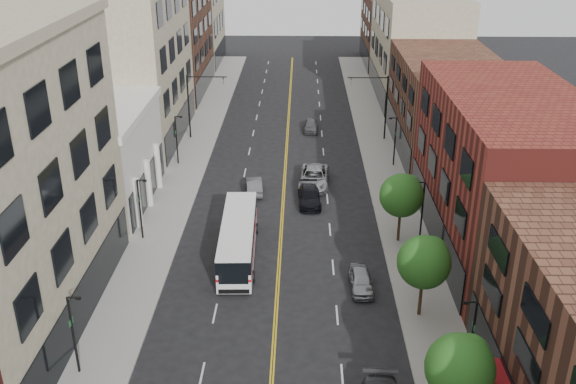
# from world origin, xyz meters

# --- Properties ---
(sidewalk_left) EXTENTS (4.00, 110.00, 0.15)m
(sidewalk_left) POSITION_xyz_m (-10.00, 35.00, 0.07)
(sidewalk_left) COLOR gray
(sidewalk_left) RESTS_ON ground
(sidewalk_right) EXTENTS (4.00, 110.00, 0.15)m
(sidewalk_right) POSITION_xyz_m (10.00, 35.00, 0.07)
(sidewalk_right) COLOR gray
(sidewalk_right) RESTS_ON ground
(bldg_l_white) EXTENTS (10.00, 14.00, 8.00)m
(bldg_l_white) POSITION_xyz_m (-17.00, 31.00, 4.00)
(bldg_l_white) COLOR silver
(bldg_l_white) RESTS_ON ground
(bldg_l_far_a) EXTENTS (10.00, 20.00, 18.00)m
(bldg_l_far_a) POSITION_xyz_m (-17.00, 48.00, 9.00)
(bldg_l_far_a) COLOR gray
(bldg_l_far_a) RESTS_ON ground
(bldg_l_far_b) EXTENTS (10.00, 20.00, 15.00)m
(bldg_l_far_b) POSITION_xyz_m (-17.00, 68.00, 7.50)
(bldg_l_far_b) COLOR #512D20
(bldg_l_far_b) RESTS_ON ground
(bldg_l_far_c) EXTENTS (10.00, 16.00, 20.00)m
(bldg_l_far_c) POSITION_xyz_m (-17.00, 86.00, 10.00)
(bldg_l_far_c) COLOR gray
(bldg_l_far_c) RESTS_ON ground
(bldg_r_mid) EXTENTS (10.00, 22.00, 12.00)m
(bldg_r_mid) POSITION_xyz_m (17.00, 24.00, 6.00)
(bldg_r_mid) COLOR maroon
(bldg_r_mid) RESTS_ON ground
(bldg_r_far_a) EXTENTS (10.00, 20.00, 10.00)m
(bldg_r_far_a) POSITION_xyz_m (17.00, 45.00, 5.00)
(bldg_r_far_a) COLOR #512D20
(bldg_r_far_a) RESTS_ON ground
(bldg_r_far_b) EXTENTS (10.00, 22.00, 14.00)m
(bldg_r_far_b) POSITION_xyz_m (17.00, 66.00, 7.00)
(bldg_r_far_b) COLOR gray
(bldg_r_far_b) RESTS_ON ground
(bldg_r_far_c) EXTENTS (10.00, 18.00, 11.00)m
(bldg_r_far_c) POSITION_xyz_m (17.00, 86.00, 5.50)
(bldg_r_far_c) COLOR #512D20
(bldg_r_far_c) RESTS_ON ground
(tree_r_1) EXTENTS (3.40, 3.40, 5.59)m
(tree_r_1) POSITION_xyz_m (9.39, 4.07, 4.13)
(tree_r_1) COLOR black
(tree_r_1) RESTS_ON sidewalk_right
(tree_r_2) EXTENTS (3.40, 3.40, 5.59)m
(tree_r_2) POSITION_xyz_m (9.39, 14.07, 4.13)
(tree_r_2) COLOR black
(tree_r_2) RESTS_ON sidewalk_right
(tree_r_3) EXTENTS (3.40, 3.40, 5.59)m
(tree_r_3) POSITION_xyz_m (9.39, 24.07, 4.13)
(tree_r_3) COLOR black
(tree_r_3) RESTS_ON sidewalk_right
(lamp_l_1) EXTENTS (0.81, 0.55, 5.05)m
(lamp_l_1) POSITION_xyz_m (-10.95, 8.00, 2.97)
(lamp_l_1) COLOR black
(lamp_l_1) RESTS_ON sidewalk_left
(lamp_l_2) EXTENTS (0.81, 0.55, 5.05)m
(lamp_l_2) POSITION_xyz_m (-10.95, 24.00, 2.97)
(lamp_l_2) COLOR black
(lamp_l_2) RESTS_ON sidewalk_left
(lamp_l_3) EXTENTS (0.81, 0.55, 5.05)m
(lamp_l_3) POSITION_xyz_m (-10.95, 40.00, 2.97)
(lamp_l_3) COLOR black
(lamp_l_3) RESTS_ON sidewalk_left
(lamp_r_1) EXTENTS (0.81, 0.55, 5.05)m
(lamp_r_1) POSITION_xyz_m (10.95, 8.00, 2.97)
(lamp_r_1) COLOR black
(lamp_r_1) RESTS_ON sidewalk_right
(lamp_r_2) EXTENTS (0.81, 0.55, 5.05)m
(lamp_r_2) POSITION_xyz_m (10.95, 24.00, 2.97)
(lamp_r_2) COLOR black
(lamp_r_2) RESTS_ON sidewalk_right
(lamp_r_3) EXTENTS (0.81, 0.55, 5.05)m
(lamp_r_3) POSITION_xyz_m (10.95, 40.00, 2.97)
(lamp_r_3) COLOR black
(lamp_r_3) RESTS_ON sidewalk_right
(signal_mast_left) EXTENTS (4.49, 0.18, 7.20)m
(signal_mast_left) POSITION_xyz_m (-10.27, 48.00, 4.65)
(signal_mast_left) COLOR black
(signal_mast_left) RESTS_ON sidewalk_left
(signal_mast_right) EXTENTS (4.49, 0.18, 7.20)m
(signal_mast_right) POSITION_xyz_m (10.27, 48.00, 4.65)
(signal_mast_right) COLOR black
(signal_mast_right) RESTS_ON sidewalk_right
(city_bus) EXTENTS (2.94, 11.16, 2.85)m
(city_bus) POSITION_xyz_m (-3.11, 21.50, 1.66)
(city_bus) COLOR silver
(city_bus) RESTS_ON ground
(car_parked_far) EXTENTS (1.71, 3.95, 1.33)m
(car_parked_far) POSITION_xyz_m (5.80, 17.19, 0.66)
(car_parked_far) COLOR gray
(car_parked_far) RESTS_ON ground
(car_lane_behind) EXTENTS (1.81, 4.14, 1.32)m
(car_lane_behind) POSITION_xyz_m (-2.72, 33.28, 0.66)
(car_lane_behind) COLOR #545459
(car_lane_behind) RESTS_ON ground
(car_lane_a) EXTENTS (2.15, 4.88, 1.39)m
(car_lane_a) POSITION_xyz_m (2.36, 30.96, 0.70)
(car_lane_a) COLOR black
(car_lane_a) RESTS_ON ground
(car_lane_b) EXTENTS (3.14, 6.13, 1.66)m
(car_lane_b) POSITION_xyz_m (2.82, 34.98, 0.83)
(car_lane_b) COLOR #A0A2A7
(car_lane_b) RESTS_ON ground
(car_lane_c) EXTENTS (1.79, 4.03, 1.35)m
(car_lane_c) POSITION_xyz_m (2.72, 50.94, 0.67)
(car_lane_c) COLOR #4B4B50
(car_lane_c) RESTS_ON ground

